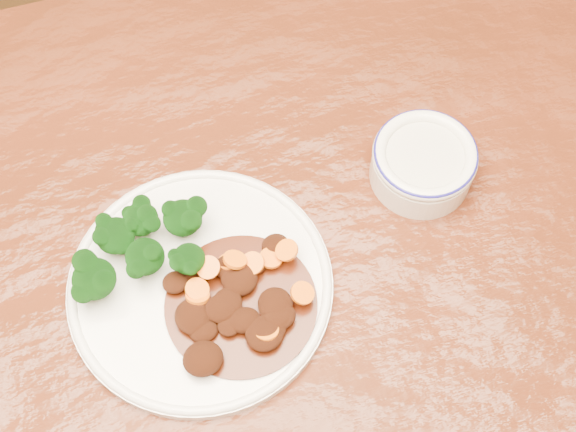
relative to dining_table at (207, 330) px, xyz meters
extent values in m
cube|color=#521F0E|center=(0.00, 0.00, 0.06)|extent=(1.50, 0.90, 0.04)
cylinder|color=#422910|center=(0.69, 0.39, -0.32)|extent=(0.06, 0.06, 0.71)
cylinder|color=white|center=(0.01, 0.02, 0.09)|extent=(0.27, 0.27, 0.01)
torus|color=white|center=(0.01, 0.02, 0.09)|extent=(0.27, 0.27, 0.01)
cylinder|color=olive|center=(-0.09, 0.04, 0.10)|extent=(0.01, 0.01, 0.02)
ellipsoid|color=black|center=(-0.09, 0.04, 0.12)|extent=(0.04, 0.04, 0.03)
cylinder|color=olive|center=(0.01, 0.08, 0.10)|extent=(0.01, 0.01, 0.02)
ellipsoid|color=black|center=(0.01, 0.08, 0.12)|extent=(0.04, 0.04, 0.03)
cylinder|color=olive|center=(-0.04, 0.05, 0.10)|extent=(0.01, 0.01, 0.02)
ellipsoid|color=black|center=(-0.04, 0.05, 0.12)|extent=(0.04, 0.04, 0.03)
cylinder|color=olive|center=(-0.04, 0.09, 0.10)|extent=(0.01, 0.01, 0.02)
ellipsoid|color=black|center=(-0.04, 0.09, 0.12)|extent=(0.04, 0.04, 0.03)
cylinder|color=olive|center=(0.00, 0.03, 0.10)|extent=(0.01, 0.01, 0.02)
ellipsoid|color=black|center=(0.00, 0.03, 0.12)|extent=(0.03, 0.03, 0.03)
cylinder|color=olive|center=(-0.06, 0.08, 0.10)|extent=(0.01, 0.01, 0.02)
ellipsoid|color=black|center=(-0.06, 0.08, 0.12)|extent=(0.04, 0.04, 0.03)
cylinder|color=#411607|center=(0.04, -0.02, 0.09)|extent=(0.15, 0.15, 0.00)
ellipsoid|color=black|center=(-0.02, 0.02, 0.10)|extent=(0.03, 0.02, 0.01)
ellipsoid|color=black|center=(0.00, 0.03, 0.10)|extent=(0.03, 0.02, 0.01)
ellipsoid|color=black|center=(-0.01, -0.02, 0.10)|extent=(0.04, 0.04, 0.02)
ellipsoid|color=black|center=(0.09, 0.03, 0.10)|extent=(0.03, 0.03, 0.01)
ellipsoid|color=black|center=(0.00, -0.04, 0.10)|extent=(0.03, 0.02, 0.01)
ellipsoid|color=black|center=(-0.01, -0.07, 0.11)|extent=(0.04, 0.04, 0.02)
ellipsoid|color=black|center=(0.07, -0.05, 0.11)|extent=(0.03, 0.03, 0.02)
ellipsoid|color=black|center=(0.04, -0.04, 0.10)|extent=(0.03, 0.03, 0.02)
ellipsoid|color=black|center=(-0.01, -0.03, 0.10)|extent=(0.02, 0.02, 0.01)
ellipsoid|color=black|center=(0.03, -0.02, 0.10)|extent=(0.03, 0.03, 0.01)
ellipsoid|color=black|center=(0.06, -0.06, 0.10)|extent=(0.02, 0.02, 0.01)
ellipsoid|color=black|center=(0.02, -0.04, 0.10)|extent=(0.02, 0.02, 0.01)
ellipsoid|color=black|center=(0.05, -0.06, 0.10)|extent=(0.04, 0.04, 0.02)
ellipsoid|color=black|center=(0.06, 0.01, 0.10)|extent=(0.02, 0.02, 0.01)
ellipsoid|color=black|center=(0.04, 0.00, 0.10)|extent=(0.04, 0.04, 0.02)
ellipsoid|color=black|center=(0.02, -0.02, 0.11)|extent=(0.03, 0.03, 0.02)
ellipsoid|color=black|center=(0.04, 0.02, 0.10)|extent=(0.03, 0.03, 0.01)
ellipsoid|color=black|center=(0.07, -0.03, 0.11)|extent=(0.03, 0.04, 0.02)
cylinder|color=#E15E0C|center=(0.10, 0.02, 0.11)|extent=(0.03, 0.03, 0.02)
cylinder|color=#E15E0C|center=(0.00, 0.00, 0.11)|extent=(0.03, 0.03, 0.02)
cylinder|color=#E15E0C|center=(0.04, 0.02, 0.11)|extent=(0.03, 0.03, 0.02)
cylinder|color=#E15E0C|center=(0.06, -0.06, 0.11)|extent=(0.03, 0.03, 0.01)
cylinder|color=#E15E0C|center=(0.10, -0.03, 0.11)|extent=(0.03, 0.03, 0.01)
cylinder|color=#E15E0C|center=(0.04, 0.02, 0.12)|extent=(0.03, 0.03, 0.02)
cylinder|color=#E15E0C|center=(0.00, 0.00, 0.11)|extent=(0.03, 0.03, 0.01)
cylinder|color=#E15E0C|center=(0.08, 0.02, 0.10)|extent=(0.03, 0.03, 0.01)
cylinder|color=#E15E0C|center=(0.02, 0.02, 0.11)|extent=(0.02, 0.03, 0.01)
cylinder|color=#E15E0C|center=(0.06, 0.01, 0.11)|extent=(0.03, 0.02, 0.01)
cylinder|color=white|center=(0.27, 0.08, 0.10)|extent=(0.11, 0.11, 0.04)
cylinder|color=silver|center=(0.27, 0.08, 0.12)|extent=(0.08, 0.08, 0.01)
torus|color=white|center=(0.27, 0.08, 0.12)|extent=(0.11, 0.11, 0.01)
torus|color=navy|center=(0.27, 0.08, 0.13)|extent=(0.11, 0.11, 0.01)
camera|label=1|loc=(0.00, -0.31, 0.84)|focal=50.00mm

